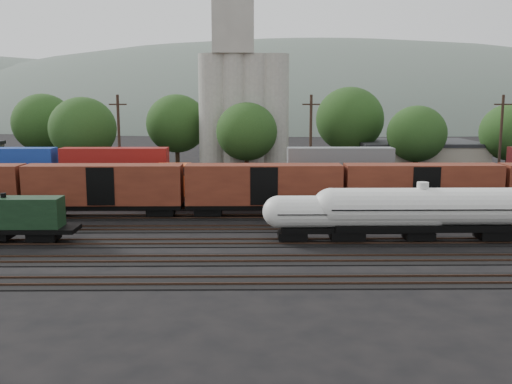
{
  "coord_description": "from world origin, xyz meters",
  "views": [
    {
      "loc": [
        4.24,
        -49.54,
        11.34
      ],
      "look_at": [
        4.88,
        2.0,
        3.0
      ],
      "focal_mm": 40.0,
      "sensor_mm": 36.0,
      "label": 1
    }
  ],
  "objects": [
    {
      "name": "ground",
      "position": [
        0.0,
        0.0,
        0.0
      ],
      "size": [
        600.0,
        600.0,
        0.0
      ],
      "primitive_type": "plane",
      "color": "black"
    },
    {
      "name": "tracks",
      "position": [
        0.0,
        0.0,
        0.05
      ],
      "size": [
        180.0,
        33.2,
        0.2
      ],
      "color": "black",
      "rests_on": "ground"
    },
    {
      "name": "tank_car_a",
      "position": [
        12.81,
        -5.0,
        2.36
      ],
      "size": [
        14.99,
        2.68,
        3.93
      ],
      "color": "silver",
      "rests_on": "ground"
    },
    {
      "name": "tank_car_b",
      "position": [
        18.05,
        -5.0,
        2.73
      ],
      "size": [
        17.53,
        3.14,
        4.59
      ],
      "color": "silver",
      "rests_on": "ground"
    },
    {
      "name": "orange_locomotive",
      "position": [
        0.7,
        10.0,
        2.51
      ],
      "size": [
        17.55,
        2.92,
        4.39
      ],
      "color": "black",
      "rests_on": "ground"
    },
    {
      "name": "boxcar_string",
      "position": [
        -9.73,
        5.0,
        3.12
      ],
      "size": [
        138.2,
        2.9,
        4.2
      ],
      "color": "black",
      "rests_on": "ground"
    },
    {
      "name": "container_wall",
      "position": [
        -15.47,
        15.0,
        2.73
      ],
      "size": [
        160.97,
        2.6,
        5.8
      ],
      "color": "black",
      "rests_on": "ground"
    },
    {
      "name": "grain_silo",
      "position": [
        3.28,
        36.0,
        11.26
      ],
      "size": [
        13.4,
        5.0,
        29.0
      ],
      "color": "#A09D93",
      "rests_on": "ground"
    },
    {
      "name": "industrial_sheds",
      "position": [
        6.63,
        35.25,
        2.56
      ],
      "size": [
        119.38,
        17.26,
        5.1
      ],
      "color": "#9E937F",
      "rests_on": "ground"
    },
    {
      "name": "tree_band",
      "position": [
        1.49,
        35.69,
        7.36
      ],
      "size": [
        162.06,
        20.5,
        13.35
      ],
      "color": "black",
      "rests_on": "ground"
    },
    {
      "name": "utility_poles",
      "position": [
        0.0,
        22.0,
        6.21
      ],
      "size": [
        122.2,
        0.36,
        12.0
      ],
      "color": "black",
      "rests_on": "ground"
    },
    {
      "name": "distant_hills",
      "position": [
        23.92,
        260.0,
        -20.56
      ],
      "size": [
        860.0,
        286.0,
        130.0
      ],
      "color": "#59665B",
      "rests_on": "ground"
    }
  ]
}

